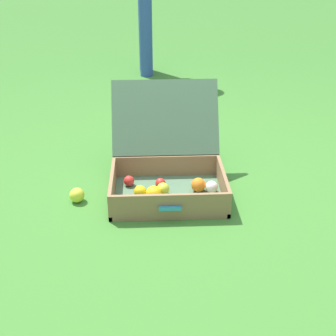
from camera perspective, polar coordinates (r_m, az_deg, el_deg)
name	(u,v)px	position (r m, az deg, el deg)	size (l,w,h in m)	color
ground_plane	(176,197)	(2.41, 1.00, -3.69)	(16.00, 16.00, 0.00)	#3D7A2D
open_suitcase	(167,171)	(2.42, -0.07, -0.33)	(0.60, 0.68, 0.51)	#4C7051
stray_ball_on_grass	(77,195)	(2.40, -11.40, -3.36)	(0.08, 0.08, 0.08)	#CCDB38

